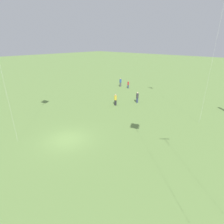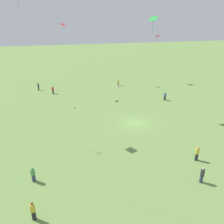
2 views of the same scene
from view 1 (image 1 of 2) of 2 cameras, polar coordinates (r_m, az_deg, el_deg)
name	(u,v)px [view 1 (image 1 of 2)]	position (r m, az deg, el deg)	size (l,w,h in m)	color
ground_plane	(67,139)	(19.00, -14.36, -8.68)	(240.00, 240.00, 0.00)	#6B8E47
person_0	(137,97)	(29.14, 8.26, 4.73)	(0.53, 0.53, 1.80)	#333D5B
person_1	(115,100)	(27.61, 1.15, 4.01)	(0.58, 0.58, 1.84)	#232328
person_5	(120,82)	(39.58, 2.78, 9.62)	(0.57, 0.57, 1.86)	#4C4C51
person_8	(128,85)	(38.22, 5.31, 8.91)	(0.38, 0.38, 1.60)	#333D5B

